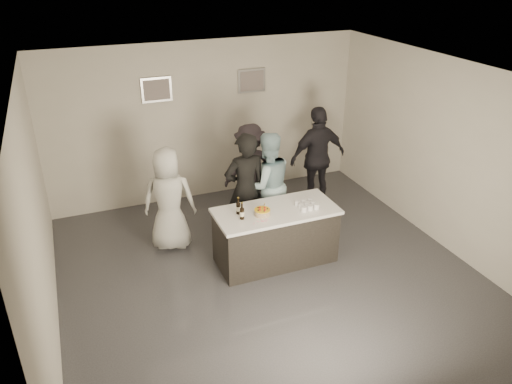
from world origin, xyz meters
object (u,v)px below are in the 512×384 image
person_guest_left (169,199)px  person_guest_right (318,157)px  cake (262,213)px  person_main_black (245,190)px  beer_bottle_b (242,211)px  person_main_blue (267,185)px  beer_bottle_a (238,206)px  bar_counter (276,235)px  person_guest_back (250,166)px

person_guest_left → person_guest_right: person_guest_right is taller
cake → person_main_black: bearing=87.9°
cake → beer_bottle_b: bearing=-179.3°
person_main_blue → beer_bottle_a: bearing=44.1°
bar_counter → cake: bearing=-165.0°
cake → bar_counter: bearing=15.0°
bar_counter → person_guest_left: person_guest_left is taller
person_guest_left → person_guest_back: size_ratio=1.06×
beer_bottle_a → beer_bottle_b: 0.17m
bar_counter → person_guest_right: size_ratio=0.97×
cake → beer_bottle_a: size_ratio=0.92×
person_main_blue → person_guest_back: 1.04m
person_main_black → person_guest_back: person_main_black is taller
bar_counter → person_guest_left: bearing=143.7°
person_main_black → person_guest_right: person_guest_right is taller
cake → person_main_black: (0.03, 0.78, 0.02)m
cake → person_guest_back: person_guest_back is taller
bar_counter → person_guest_back: 1.94m
person_guest_right → cake: bearing=38.5°
person_guest_right → person_guest_back: size_ratio=1.18×
person_main_blue → person_guest_left: (-1.62, 0.18, -0.05)m
beer_bottle_b → person_main_black: 0.86m
bar_counter → person_main_blue: bearing=75.8°
beer_bottle_b → person_guest_left: size_ratio=0.15×
beer_bottle_b → beer_bottle_a: bearing=88.2°
beer_bottle_b → person_guest_right: size_ratio=0.14×
cake → beer_bottle_b: 0.33m
bar_counter → beer_bottle_b: size_ratio=7.15×
beer_bottle_b → person_main_blue: person_main_blue is taller
person_guest_right → person_guest_back: 1.26m
bar_counter → person_guest_right: person_guest_right is taller
bar_counter → person_main_blue: 0.99m
bar_counter → person_main_black: (-0.22, 0.72, 0.51)m
bar_counter → person_main_blue: (0.22, 0.85, 0.46)m
beer_bottle_b → cake: bearing=0.7°
person_guest_left → person_main_blue: bearing=-167.4°
person_main_black → person_guest_back: 1.30m
person_guest_right → person_guest_left: bearing=6.1°
beer_bottle_b → person_guest_back: (0.89, 1.96, -0.22)m
person_main_blue → person_guest_right: size_ratio=0.95×
cake → beer_bottle_b: size_ratio=0.92×
beer_bottle_b → person_guest_right: bearing=37.2°
bar_counter → beer_bottle_b: beer_bottle_b is taller
bar_counter → cake: (-0.25, -0.07, 0.49)m
bar_counter → beer_bottle_a: beer_bottle_a is taller
bar_counter → cake: size_ratio=7.80×
person_guest_left → beer_bottle_b: bearing=145.9°
person_guest_left → person_guest_right: bearing=-151.8°
beer_bottle_a → person_guest_right: person_guest_right is taller
person_main_black → person_main_blue: person_main_black is taller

